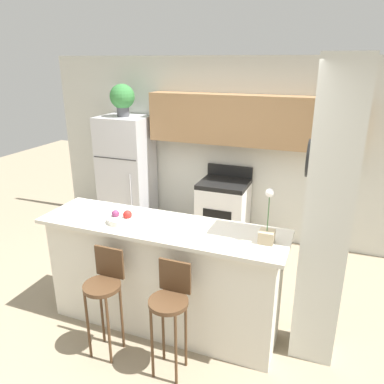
{
  "coord_description": "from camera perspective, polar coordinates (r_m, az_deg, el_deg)",
  "views": [
    {
      "loc": [
        1.38,
        -2.78,
        2.5
      ],
      "look_at": [
        0.0,
        0.79,
        1.14
      ],
      "focal_mm": 35.0,
      "sensor_mm": 36.0,
      "label": 1
    }
  ],
  "objects": [
    {
      "name": "ground_plane",
      "position": [
        3.98,
        -4.34,
        -19.31
      ],
      "size": [
        14.0,
        14.0,
        0.0
      ],
      "primitive_type": "plane",
      "color": "gray"
    },
    {
      "name": "wall_back",
      "position": [
        5.25,
        6.8,
        8.06
      ],
      "size": [
        5.6,
        0.38,
        2.55
      ],
      "color": "silver",
      "rests_on": "ground_plane"
    },
    {
      "name": "pillar_right",
      "position": [
        3.19,
        19.85,
        -4.11
      ],
      "size": [
        0.38,
        0.32,
        2.55
      ],
      "color": "silver",
      "rests_on": "ground_plane"
    },
    {
      "name": "counter_bar",
      "position": [
        3.67,
        -4.56,
        -12.65
      ],
      "size": [
        2.3,
        0.65,
        1.08
      ],
      "color": "silver",
      "rests_on": "ground_plane"
    },
    {
      "name": "refrigerator",
      "position": [
        5.76,
        -9.89,
        2.75
      ],
      "size": [
        0.73,
        0.62,
        1.72
      ],
      "color": "silver",
      "rests_on": "ground_plane"
    },
    {
      "name": "stove_range",
      "position": [
        5.32,
        4.79,
        -3.03
      ],
      "size": [
        0.66,
        0.61,
        1.07
      ],
      "color": "white",
      "rests_on": "ground_plane"
    },
    {
      "name": "bar_stool_left",
      "position": [
        3.39,
        -13.18,
        -14.01
      ],
      "size": [
        0.32,
        0.32,
        0.99
      ],
      "color": "#4C331E",
      "rests_on": "ground_plane"
    },
    {
      "name": "bar_stool_right",
      "position": [
        3.13,
        -3.33,
        -16.61
      ],
      "size": [
        0.32,
        0.32,
        0.99
      ],
      "color": "#4C331E",
      "rests_on": "ground_plane"
    },
    {
      "name": "potted_plant_on_fridge",
      "position": [
        5.54,
        -10.57,
        13.92
      ],
      "size": [
        0.35,
        0.35,
        0.45
      ],
      "color": "#4C4C51",
      "rests_on": "refrigerator"
    },
    {
      "name": "orchid_vase",
      "position": [
        3.1,
        11.4,
        -5.49
      ],
      "size": [
        0.12,
        0.12,
        0.47
      ],
      "color": "tan",
      "rests_on": "counter_bar"
    },
    {
      "name": "fruit_bowl",
      "position": [
        3.51,
        -10.63,
        -3.96
      ],
      "size": [
        0.26,
        0.26,
        0.12
      ],
      "color": "silver",
      "rests_on": "counter_bar"
    },
    {
      "name": "trash_bin",
      "position": [
        5.56,
        -5.33,
        -5.06
      ],
      "size": [
        0.28,
        0.28,
        0.38
      ],
      "color": "black",
      "rests_on": "ground_plane"
    }
  ]
}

